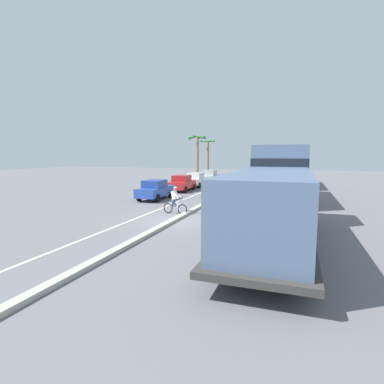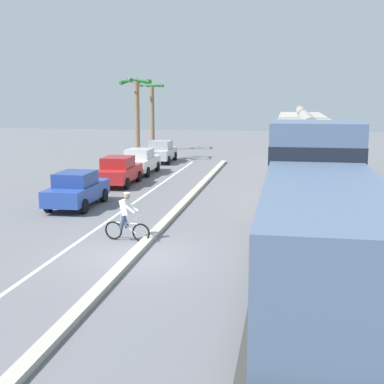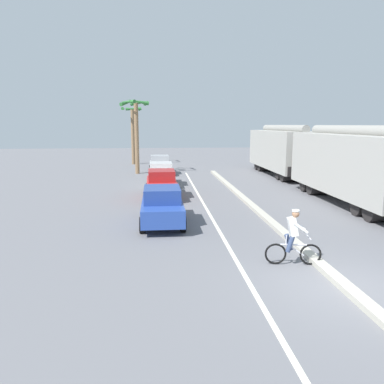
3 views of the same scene
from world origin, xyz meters
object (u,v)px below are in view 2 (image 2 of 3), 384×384
Objects in this scene: parked_car_red at (119,171)px; palm_tree_near at (153,102)px; parked_car_white at (140,161)px; parked_car_silver at (161,151)px; cyclist at (126,218)px; locomotive at (319,223)px; hopper_car_middle at (300,138)px; hopper_car_lead at (305,158)px; palm_tree_far at (137,99)px; parked_car_blue at (77,189)px.

palm_tree_near is at bearing 98.45° from parked_car_red.
palm_tree_near reaches higher than parked_car_red.
palm_tree_near reaches higher than parked_car_white.
parked_car_silver is 2.47× the size of cyclist.
palm_tree_near is (-12.96, 33.78, 2.54)m from locomotive.
parked_car_red is 2.47× the size of cyclist.
hopper_car_lead is at bearing -90.00° from hopper_car_middle.
locomotive is 2.76× the size of parked_car_white.
parked_car_silver is at bearing 90.66° from parked_car_white.
palm_tree_far is (-12.13, 13.68, 2.59)m from hopper_car_lead.
parked_car_silver is at bearing 171.05° from hopper_car_middle.
parked_car_red and parked_car_white have the same top height.
parked_car_blue is at bearing -83.44° from palm_tree_far.
parked_car_red is (-10.15, 14.85, -0.98)m from locomotive.
locomotive is 1.10× the size of hopper_car_lead.
parked_car_red is 11.78m from cyclist.
parked_car_white is at bearing 89.91° from parked_car_red.
parked_car_blue is 1.00× the size of parked_car_white.
hopper_car_middle is at bearing -8.95° from parked_car_silver.
parked_car_blue is at bearing -89.88° from parked_car_silver.
palm_tree_far is (-1.96, 17.02, 3.85)m from parked_car_blue.
parked_car_red is 0.70× the size of palm_tree_near.
parked_car_white is at bearing -89.34° from parked_car_silver.
locomotive is 27.36m from parked_car_silver.
parked_car_silver is at bearing -71.91° from palm_tree_near.
parked_car_red is at bearing 165.13° from hopper_car_lead.
hopper_car_lead is 1.00× the size of hopper_car_middle.
locomotive is 1.10× the size of hopper_car_middle.
palm_tree_far reaches higher than locomotive.
hopper_car_lead is (0.00, 12.16, 0.28)m from locomotive.
cyclist is at bearing -107.43° from hopper_car_middle.
palm_tree_far reaches higher than palm_tree_near.
parked_car_red is 4.42m from parked_car_white.
hopper_car_middle is at bearing -37.72° from palm_tree_near.
cyclist is at bearing -70.86° from parked_car_red.
parked_car_white is at bearing 103.93° from cyclist.
parked_car_blue is (-10.18, -14.94, -1.26)m from hopper_car_middle.
hopper_car_lead reaches higher than parked_car_white.
hopper_car_lead is 1.65× the size of palm_tree_far.
parked_car_white is at bearing -156.13° from hopper_car_middle.
cyclist is (-6.29, 3.72, -0.98)m from locomotive.
parked_car_red is at bearing -89.65° from parked_car_silver.
parked_car_red is 0.66× the size of palm_tree_far.
cyclist reaches higher than parked_car_silver.
locomotive is at bearing -64.84° from palm_tree_far.
hopper_car_middle is at bearing 90.00° from locomotive.
palm_tree_near is 0.94× the size of palm_tree_far.
parked_car_white is at bearing 117.76° from locomotive.
locomotive reaches higher than parked_car_silver.
locomotive is 2.74× the size of parked_car_silver.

